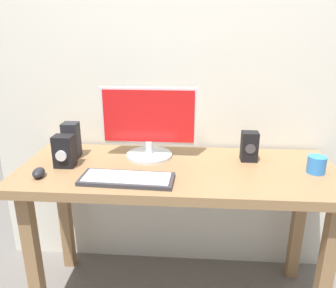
% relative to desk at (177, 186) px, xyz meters
% --- Properties ---
extents(wall_back, '(2.20, 0.04, 3.00)m').
position_rel_desk_xyz_m(wall_back, '(0.00, 0.34, 0.82)').
color(wall_back, silver).
rests_on(wall_back, ground_plane).
extents(desk, '(1.55, 0.60, 0.78)m').
position_rel_desk_xyz_m(desk, '(0.00, 0.00, 0.00)').
color(desk, '#936D47').
rests_on(desk, ground_plane).
extents(monitor, '(0.49, 0.24, 0.36)m').
position_rel_desk_xyz_m(monitor, '(-0.16, 0.14, 0.28)').
color(monitor, silver).
rests_on(monitor, desk).
extents(keyboard_primary, '(0.42, 0.18, 0.02)m').
position_rel_desk_xyz_m(keyboard_primary, '(-0.22, -0.17, 0.11)').
color(keyboard_primary, '#333338').
rests_on(keyboard_primary, desk).
extents(mouse, '(0.07, 0.09, 0.04)m').
position_rel_desk_xyz_m(mouse, '(-0.63, -0.16, 0.12)').
color(mouse, '#232328').
rests_on(mouse, desk).
extents(speaker_right, '(0.08, 0.08, 0.15)m').
position_rel_desk_xyz_m(speaker_right, '(0.36, 0.12, 0.18)').
color(speaker_right, black).
rests_on(speaker_right, desk).
extents(speaker_left, '(0.08, 0.08, 0.18)m').
position_rel_desk_xyz_m(speaker_left, '(-0.56, 0.10, 0.19)').
color(speaker_left, '#232328').
rests_on(speaker_left, desk).
extents(audio_controller, '(0.09, 0.09, 0.16)m').
position_rel_desk_xyz_m(audio_controller, '(-0.55, -0.03, 0.18)').
color(audio_controller, black).
rests_on(audio_controller, desk).
extents(coffee_mug, '(0.08, 0.08, 0.08)m').
position_rel_desk_xyz_m(coffee_mug, '(0.65, -0.01, 0.14)').
color(coffee_mug, '#337FD8').
rests_on(coffee_mug, desk).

